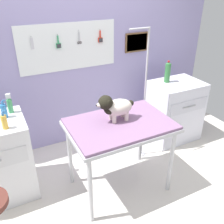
# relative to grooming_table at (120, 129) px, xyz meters

# --- Properties ---
(ground) EXTENTS (4.40, 4.00, 0.04)m
(ground) POSITION_rel_grooming_table_xyz_m (0.03, -0.11, -0.77)
(ground) COLOR silver
(rear_wall_panel) EXTENTS (4.00, 0.11, 2.30)m
(rear_wall_panel) POSITION_rel_grooming_table_xyz_m (0.03, 1.16, 0.41)
(rear_wall_panel) COLOR #9A90C3
(rear_wall_panel) RESTS_ON ground
(grooming_table) EXTENTS (1.04, 0.71, 0.83)m
(grooming_table) POSITION_rel_grooming_table_xyz_m (0.00, 0.00, 0.00)
(grooming_table) COLOR #B7B7BC
(grooming_table) RESTS_ON ground
(grooming_arm) EXTENTS (0.30, 0.11, 1.65)m
(grooming_arm) POSITION_rel_grooming_table_xyz_m (0.53, 0.38, 0.02)
(grooming_arm) COLOR #B7B7BC
(grooming_arm) RESTS_ON ground
(dog) EXTENTS (0.40, 0.20, 0.29)m
(dog) POSITION_rel_grooming_table_xyz_m (-0.03, 0.06, 0.23)
(dog) COLOR beige
(dog) RESTS_ON grooming_table
(cabinet_right) EXTENTS (0.68, 0.54, 0.86)m
(cabinet_right) POSITION_rel_grooming_table_xyz_m (1.18, 0.54, -0.32)
(cabinet_right) COLOR silver
(cabinet_right) RESTS_ON ground
(shampoo_bottle) EXTENTS (0.05, 0.05, 0.21)m
(shampoo_bottle) POSITION_rel_grooming_table_xyz_m (-0.94, 0.62, 0.21)
(shampoo_bottle) COLOR #439D5D
(shampoo_bottle) RESTS_ON counter_left
(detangler_spray) EXTENTS (0.06, 0.06, 0.19)m
(detangler_spray) POSITION_rel_grooming_table_xyz_m (-1.00, 0.54, 0.20)
(detangler_spray) COLOR #2E75B5
(detangler_spray) RESTS_ON counter_left
(spray_bottle_short) EXTENTS (0.05, 0.05, 0.18)m
(spray_bottle_short) POSITION_rel_grooming_table_xyz_m (-1.02, 0.32, 0.19)
(spray_bottle_short) COLOR gold
(spray_bottle_short) RESTS_ON counter_left
(soda_bottle) EXTENTS (0.07, 0.07, 0.29)m
(soda_bottle) POSITION_rel_grooming_table_xyz_m (1.06, 0.63, 0.25)
(soda_bottle) COLOR #307139
(soda_bottle) RESTS_ON cabinet_right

